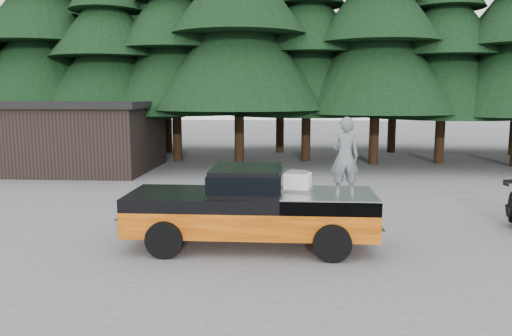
# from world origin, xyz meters

# --- Properties ---
(ground) EXTENTS (120.00, 120.00, 0.00)m
(ground) POSITION_xyz_m (0.00, 0.00, 0.00)
(ground) COLOR #525255
(ground) RESTS_ON ground
(pickup_truck) EXTENTS (6.00, 2.04, 1.33)m
(pickup_truck) POSITION_xyz_m (0.72, 0.28, 0.67)
(pickup_truck) COLOR orange
(pickup_truck) RESTS_ON ground
(truck_cab) EXTENTS (1.66, 1.90, 0.59)m
(truck_cab) POSITION_xyz_m (0.62, 0.28, 1.62)
(truck_cab) COLOR black
(truck_cab) RESTS_ON pickup_truck
(air_compressor) EXTENTS (0.68, 0.60, 0.41)m
(air_compressor) POSITION_xyz_m (1.83, 0.48, 1.53)
(air_compressor) COLOR silver
(air_compressor) RESTS_ON pickup_truck
(man_on_bed) EXTENTS (0.69, 0.49, 1.79)m
(man_on_bed) POSITION_xyz_m (2.87, -0.04, 2.22)
(man_on_bed) COLOR slate
(man_on_bed) RESTS_ON pickup_truck
(utility_building) EXTENTS (8.40, 6.40, 3.30)m
(utility_building) POSITION_xyz_m (-9.00, 12.00, 1.67)
(utility_building) COLOR black
(utility_building) RESTS_ON ground
(treeline) EXTENTS (60.15, 16.05, 17.50)m
(treeline) POSITION_xyz_m (0.42, 17.20, 7.72)
(treeline) COLOR black
(treeline) RESTS_ON ground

